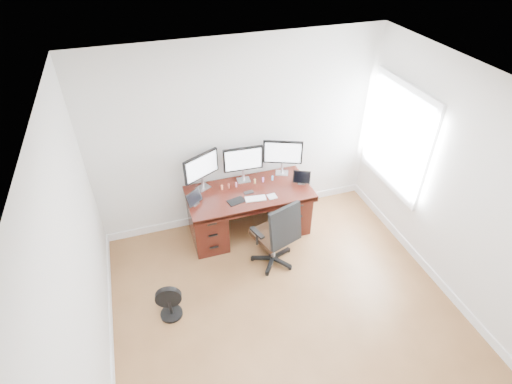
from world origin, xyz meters
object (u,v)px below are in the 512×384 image
object	(u,v)px
floor_fan	(169,303)
keyboard	(256,199)
desk	(249,210)
office_chair	(276,244)
monitor_center	(243,160)

from	to	relation	value
floor_fan	keyboard	distance (m)	1.70
desk	keyboard	size ratio (longest dim) A/B	6.19
floor_fan	desk	bearing A→B (deg)	49.40
office_chair	monitor_center	distance (m)	1.22
floor_fan	monitor_center	distance (m)	2.08
desk	floor_fan	bearing A→B (deg)	-139.41
desk	monitor_center	xyz separation A→B (m)	(-0.00, 0.24, 0.68)
desk	keyboard	bearing A→B (deg)	-82.83
office_chair	keyboard	xyz separation A→B (m)	(-0.12, 0.49, 0.41)
office_chair	floor_fan	bearing A→B (deg)	177.30
keyboard	office_chair	bearing A→B (deg)	-69.29
office_chair	keyboard	bearing A→B (deg)	85.16
floor_fan	monitor_center	bearing A→B (deg)	54.89
desk	office_chair	size ratio (longest dim) A/B	1.63
office_chair	monitor_center	size ratio (longest dim) A/B	1.89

